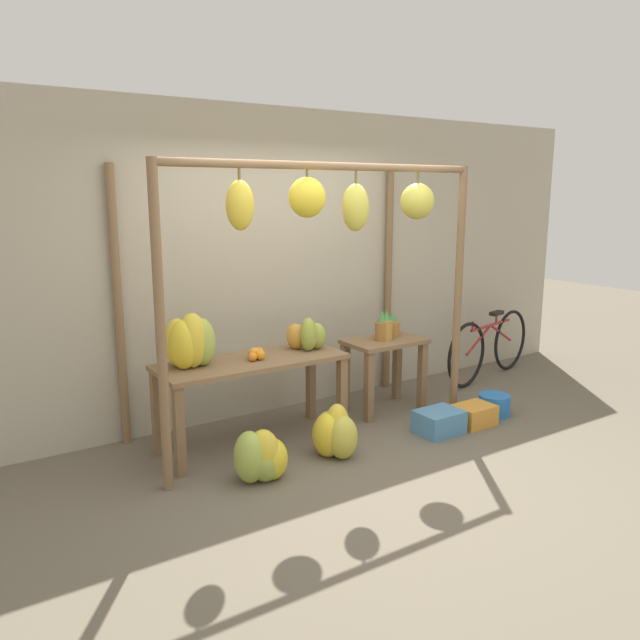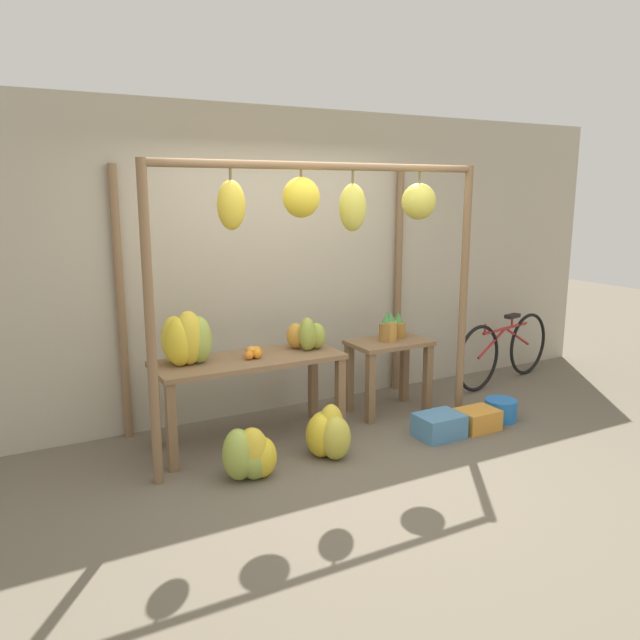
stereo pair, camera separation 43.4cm
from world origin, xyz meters
The scene contains 15 objects.
ground_plane centered at (0.00, 0.00, 0.00)m, with size 20.00×20.00×0.00m, color #665B4C.
shop_wall_back centered at (0.00, 1.62, 1.40)m, with size 8.00×0.08×2.80m.
stall_awning centered at (0.07, 0.71, 1.70)m, with size 2.85×1.16×2.27m.
display_table_main centered at (-0.51, 0.93, 0.61)m, with size 1.55×0.59×0.72m.
display_table_side centered at (0.92, 1.00, 0.51)m, with size 0.74×0.47×0.69m.
banana_pile_on_table centered at (-1.01, 0.99, 0.91)m, with size 0.43×0.39×0.43m.
orange_pile centered at (-0.47, 0.93, 0.76)m, with size 0.18×0.17×0.09m.
pineapple_cluster centered at (0.94, 1.00, 0.81)m, with size 0.33×0.24×0.29m.
banana_pile_ground_left centered at (-0.77, 0.29, 0.17)m, with size 0.45×0.38×0.39m.
banana_pile_ground_right centered at (-0.10, 0.37, 0.18)m, with size 0.37×0.40×0.42m.
fruit_crate_white centered at (0.93, 0.25, 0.10)m, with size 0.39×0.30×0.20m.
blue_bucket centered at (1.68, 0.30, 0.10)m, with size 0.29×0.29×0.20m.
parked_bicycle centered at (2.56, 1.16, 0.37)m, with size 1.63×0.39×0.74m.
papaya_pile centered at (0.03, 0.95, 0.85)m, with size 0.36×0.33×0.29m.
fruit_crate_purple centered at (1.34, 0.23, 0.09)m, with size 0.35×0.27×0.18m.
Camera 2 is at (-2.35, -3.66, 2.05)m, focal length 35.00 mm.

